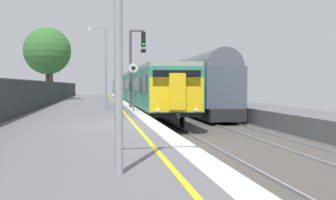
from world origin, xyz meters
name	(u,v)px	position (x,y,z in m)	size (l,w,h in m)	color
ground	(209,138)	(2.64, 0.00, -0.61)	(17.40, 110.00, 1.21)	slate
commuter_train_at_platform	(132,87)	(2.10, 34.08, 1.27)	(2.83, 60.46, 3.81)	#2D846B
freight_train_adjacent_track	(165,84)	(6.10, 33.94, 1.62)	(2.60, 51.11, 4.80)	#232326
signal_gantry	(135,59)	(0.62, 11.48, 3.18)	(1.10, 0.24, 5.10)	#47474C
speed_limit_sign	(133,80)	(0.25, 7.83, 1.75)	(0.59, 0.08, 2.75)	#59595B
platform_lamp_mid	(105,60)	(-1.30, 9.67, 3.01)	(2.00, 0.20, 5.04)	#93999E
background_tree_left	(47,52)	(-7.03, 28.12, 4.82)	(4.78, 4.78, 7.36)	#473323
background_tree_centre	(51,53)	(-7.00, 32.13, 5.06)	(2.96, 2.96, 6.69)	#473323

